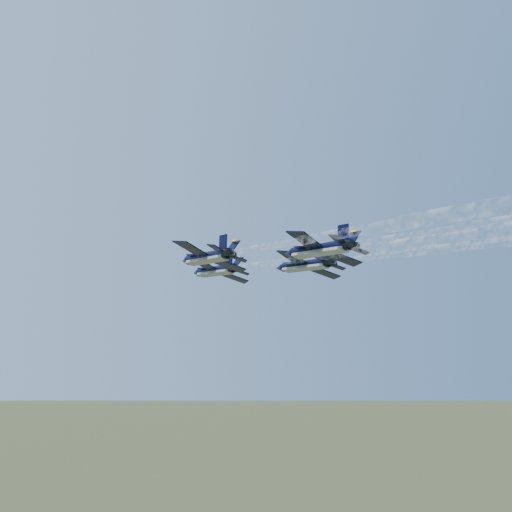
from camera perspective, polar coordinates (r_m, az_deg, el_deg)
name	(u,v)px	position (r m, az deg, el deg)	size (l,w,h in m)	color
jet_lead	(215,271)	(111.19, -3.69, -1.30)	(11.62, 15.70, 4.64)	black
jet_left	(206,257)	(94.50, -4.43, -0.11)	(11.62, 15.70, 4.64)	black
jet_right	(304,265)	(103.84, 4.31, -0.83)	(11.62, 15.70, 4.64)	black
jet_slot	(319,249)	(86.96, 5.59, 0.58)	(11.62, 15.70, 4.64)	black
smoke_trail_lead	(426,228)	(73.40, 14.85, 2.43)	(8.66, 63.12, 2.44)	white
smoke_trail_left	(476,192)	(57.54, 18.99, 5.44)	(8.66, 63.12, 2.44)	white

